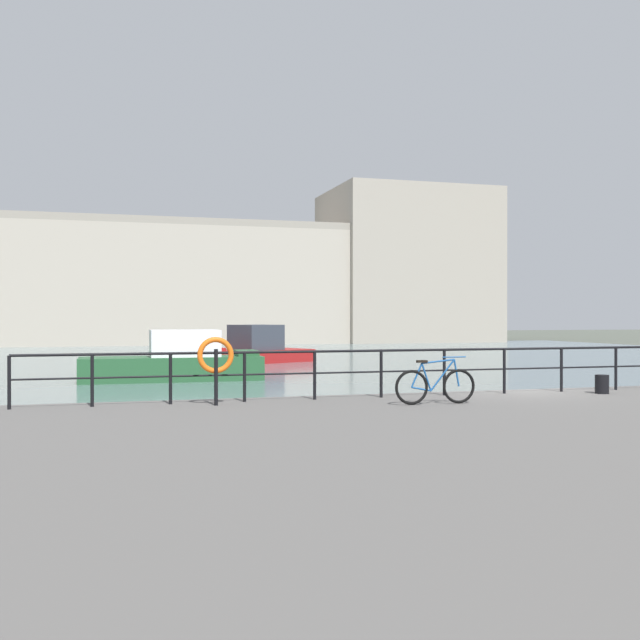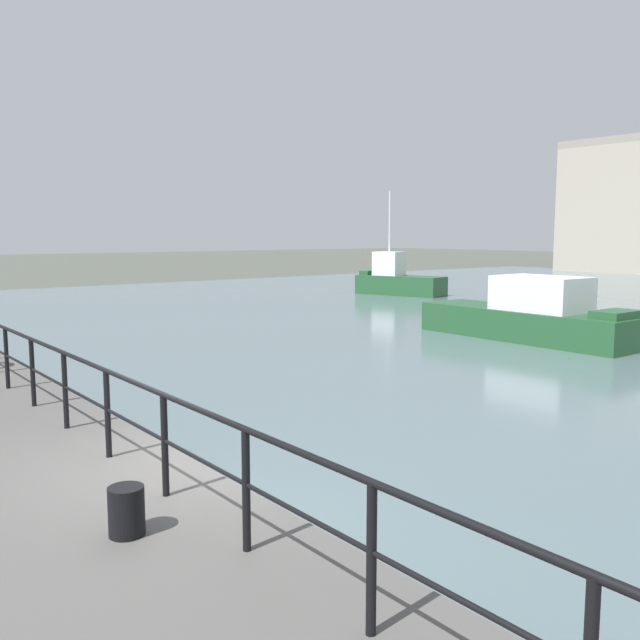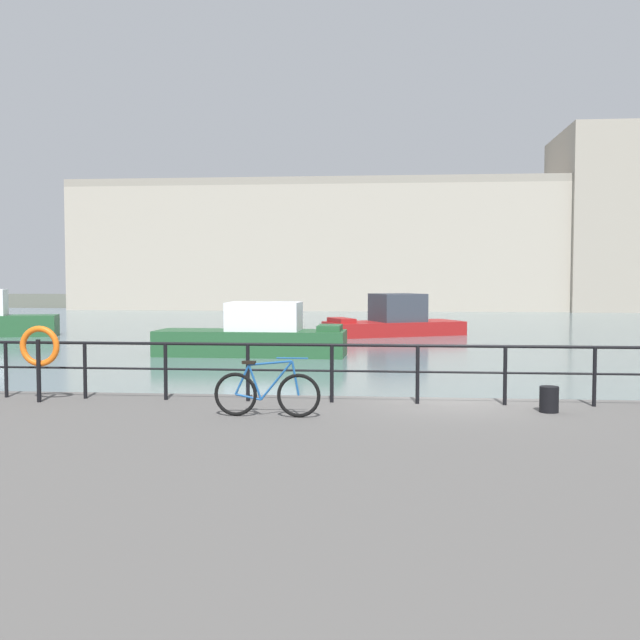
{
  "view_description": "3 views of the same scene",
  "coord_description": "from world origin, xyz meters",
  "px_view_note": "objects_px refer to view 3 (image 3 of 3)",
  "views": [
    {
      "loc": [
        -9.88,
        -16.49,
        2.75
      ],
      "look_at": [
        -2.95,
        7.2,
        2.65
      ],
      "focal_mm": 42.14,
      "sensor_mm": 36.0,
      "label": 1
    },
    {
      "loc": [
        7.07,
        -3.65,
        3.6
      ],
      "look_at": [
        -2.63,
        3.92,
        2.05
      ],
      "focal_mm": 38.61,
      "sensor_mm": 36.0,
      "label": 2
    },
    {
      "loc": [
        -1.18,
        -14.71,
        3.25
      ],
      "look_at": [
        -2.91,
        3.45,
        2.21
      ],
      "focal_mm": 43.45,
      "sensor_mm": 36.0,
      "label": 3
    }
  ],
  "objects_px": {
    "moored_red_daysailer": "(394,321)",
    "life_ring_stand": "(40,349)",
    "harbor_building": "(479,241)",
    "moored_white_yacht": "(2,320)",
    "parked_bicycle": "(267,393)",
    "moored_harbor_tender": "(255,336)",
    "mooring_bollard": "(549,399)"
  },
  "relations": [
    {
      "from": "moored_red_daysailer",
      "to": "harbor_building",
      "type": "bearing_deg",
      "value": -128.94
    },
    {
      "from": "moored_red_daysailer",
      "to": "mooring_bollard",
      "type": "bearing_deg",
      "value": 69.49
    },
    {
      "from": "moored_red_daysailer",
      "to": "life_ring_stand",
      "type": "distance_m",
      "value": 29.58
    },
    {
      "from": "harbor_building",
      "to": "parked_bicycle",
      "type": "distance_m",
      "value": 65.33
    },
    {
      "from": "moored_harbor_tender",
      "to": "life_ring_stand",
      "type": "distance_m",
      "value": 17.46
    },
    {
      "from": "moored_red_daysailer",
      "to": "life_ring_stand",
      "type": "xyz_separation_m",
      "value": [
        -6.5,
        -28.83,
        1.12
      ]
    },
    {
      "from": "mooring_bollard",
      "to": "moored_harbor_tender",
      "type": "bearing_deg",
      "value": 114.95
    },
    {
      "from": "harbor_building",
      "to": "parked_bicycle",
      "type": "relative_size",
      "value": 36.13
    },
    {
      "from": "harbor_building",
      "to": "moored_white_yacht",
      "type": "xyz_separation_m",
      "value": [
        -29.13,
        -37.11,
        -5.74
      ]
    },
    {
      "from": "harbor_building",
      "to": "moored_harbor_tender",
      "type": "distance_m",
      "value": 48.17
    },
    {
      "from": "parked_bicycle",
      "to": "mooring_bollard",
      "type": "height_order",
      "value": "parked_bicycle"
    },
    {
      "from": "harbor_building",
      "to": "moored_red_daysailer",
      "type": "height_order",
      "value": "harbor_building"
    },
    {
      "from": "moored_white_yacht",
      "to": "parked_bicycle",
      "type": "xyz_separation_m",
      "value": [
        18.85,
        -27.19,
        0.48
      ]
    },
    {
      "from": "parked_bicycle",
      "to": "moored_harbor_tender",
      "type": "bearing_deg",
      "value": 102.7
    },
    {
      "from": "moored_red_daysailer",
      "to": "moored_harbor_tender",
      "type": "bearing_deg",
      "value": 38.18
    },
    {
      "from": "parked_bicycle",
      "to": "mooring_bollard",
      "type": "relative_size",
      "value": 4.03
    },
    {
      "from": "life_ring_stand",
      "to": "moored_white_yacht",
      "type": "bearing_deg",
      "value": 119.01
    },
    {
      "from": "harbor_building",
      "to": "moored_harbor_tender",
      "type": "height_order",
      "value": "harbor_building"
    },
    {
      "from": "moored_white_yacht",
      "to": "moored_red_daysailer",
      "type": "bearing_deg",
      "value": 172.08
    },
    {
      "from": "moored_white_yacht",
      "to": "mooring_bollard",
      "type": "height_order",
      "value": "moored_white_yacht"
    },
    {
      "from": "moored_red_daysailer",
      "to": "life_ring_stand",
      "type": "relative_size",
      "value": 5.68
    },
    {
      "from": "harbor_building",
      "to": "parked_bicycle",
      "type": "bearing_deg",
      "value": -99.09
    },
    {
      "from": "moored_white_yacht",
      "to": "life_ring_stand",
      "type": "bearing_deg",
      "value": 103.61
    },
    {
      "from": "moored_harbor_tender",
      "to": "mooring_bollard",
      "type": "height_order",
      "value": "moored_harbor_tender"
    },
    {
      "from": "harbor_building",
      "to": "moored_white_yacht",
      "type": "relative_size",
      "value": 10.53
    },
    {
      "from": "parked_bicycle",
      "to": "life_ring_stand",
      "type": "distance_m",
      "value": 4.56
    },
    {
      "from": "moored_white_yacht",
      "to": "mooring_bollard",
      "type": "bearing_deg",
      "value": 116.39
    },
    {
      "from": "moored_harbor_tender",
      "to": "moored_red_daysailer",
      "type": "relative_size",
      "value": 0.97
    },
    {
      "from": "mooring_bollard",
      "to": "moored_white_yacht",
      "type": "bearing_deg",
      "value": 131.79
    },
    {
      "from": "life_ring_stand",
      "to": "moored_harbor_tender",
      "type": "bearing_deg",
      "value": 87.17
    },
    {
      "from": "moored_harbor_tender",
      "to": "moored_red_daysailer",
      "type": "bearing_deg",
      "value": 64.57
    },
    {
      "from": "moored_harbor_tender",
      "to": "mooring_bollard",
      "type": "xyz_separation_m",
      "value": [
        8.21,
        -17.65,
        0.35
      ]
    }
  ]
}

